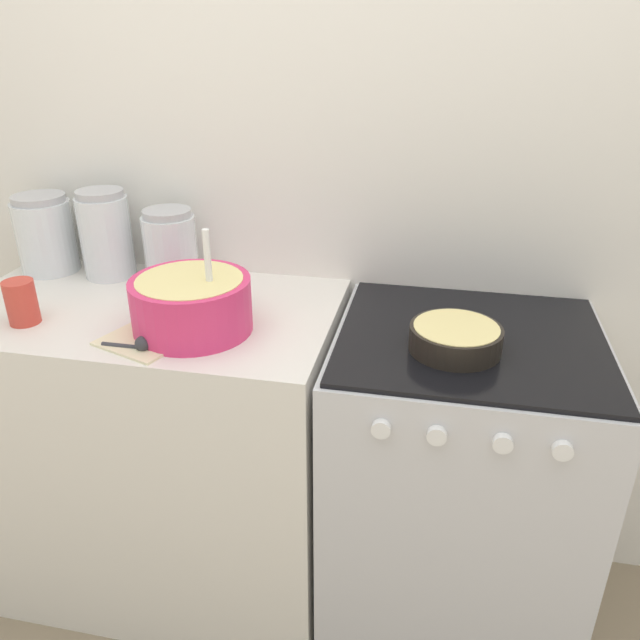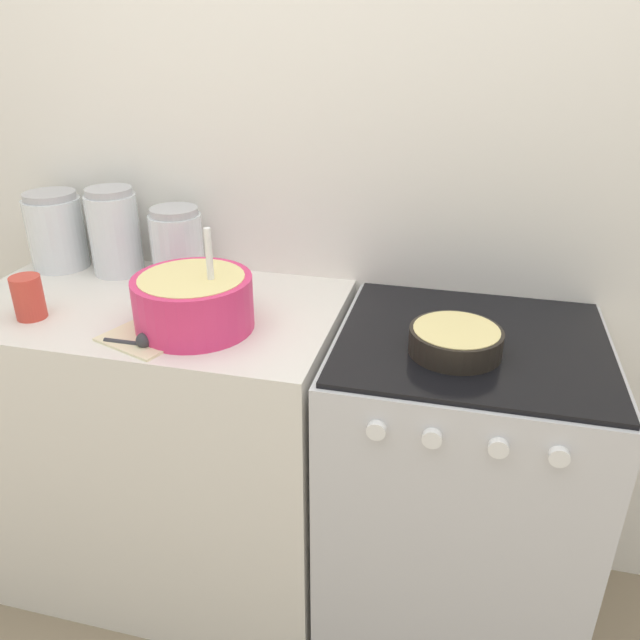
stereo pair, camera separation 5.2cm
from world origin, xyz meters
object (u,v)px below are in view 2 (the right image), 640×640
(stove, at_px, (455,492))
(mixing_bowl, at_px, (193,299))
(storage_jar_left, at_px, (57,236))
(storage_jar_right, at_px, (178,249))
(baking_pan, at_px, (455,340))
(tin_can, at_px, (28,297))
(storage_jar_middle, at_px, (115,237))

(stove, xyz_separation_m, mixing_bowl, (-0.65, -0.10, 0.53))
(storage_jar_left, height_order, storage_jar_right, storage_jar_left)
(baking_pan, bearing_deg, tin_can, -176.26)
(storage_jar_left, distance_m, storage_jar_right, 0.39)
(storage_jar_right, bearing_deg, storage_jar_middle, -180.00)
(baking_pan, distance_m, tin_can, 1.04)
(stove, bearing_deg, baking_pan, -116.95)
(tin_can, bearing_deg, storage_jar_right, 54.06)
(storage_jar_right, bearing_deg, baking_pan, -18.69)
(stove, distance_m, mixing_bowl, 0.85)
(storage_jar_left, bearing_deg, stove, -8.86)
(mixing_bowl, distance_m, baking_pan, 0.61)
(stove, distance_m, tin_can, 1.20)
(storage_jar_right, bearing_deg, tin_can, -125.94)
(stove, height_order, mixing_bowl, mixing_bowl)
(storage_jar_middle, bearing_deg, tin_can, -98.42)
(baking_pan, xyz_separation_m, storage_jar_middle, (-0.98, 0.27, 0.08))
(mixing_bowl, distance_m, storage_jar_middle, 0.47)
(baking_pan, xyz_separation_m, storage_jar_left, (-1.18, 0.27, 0.07))
(baking_pan, bearing_deg, storage_jar_right, 161.31)
(stove, relative_size, storage_jar_left, 4.04)
(stove, bearing_deg, storage_jar_left, 171.14)
(tin_can, bearing_deg, baking_pan, 3.74)
(storage_jar_right, bearing_deg, storage_jar_left, -180.00)
(mixing_bowl, height_order, storage_jar_middle, mixing_bowl)
(storage_jar_middle, bearing_deg, baking_pan, -15.20)
(mixing_bowl, xyz_separation_m, tin_can, (-0.42, -0.05, -0.02))
(stove, height_order, storage_jar_middle, storage_jar_middle)
(mixing_bowl, height_order, tin_can, mixing_bowl)
(storage_jar_middle, bearing_deg, mixing_bowl, -37.90)
(baking_pan, bearing_deg, mixing_bowl, -178.02)
(baking_pan, bearing_deg, storage_jar_middle, 164.80)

